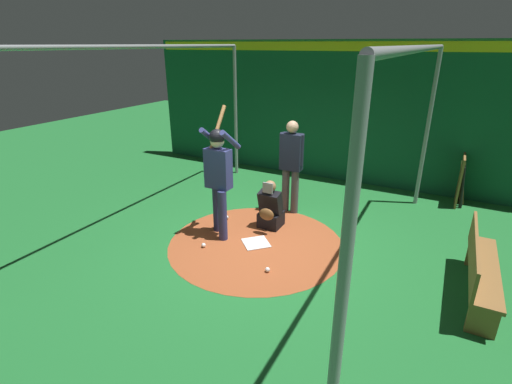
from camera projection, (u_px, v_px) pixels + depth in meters
ground_plane at (256, 243)px, 6.45m from camera, size 25.91×25.91×0.00m
dirt_circle at (256, 243)px, 6.45m from camera, size 2.98×2.98×0.01m
home_plate at (256, 243)px, 6.44m from camera, size 0.59×0.59×0.01m
batter at (218, 172)px, 6.33m from camera, size 0.68×0.49×2.23m
catcher at (270, 209)px, 6.90m from camera, size 0.58×0.40×0.92m
umpire at (291, 162)px, 7.31m from camera, size 0.23×0.49×1.85m
back_wall at (331, 112)px, 9.10m from camera, size 0.22×9.91×3.29m
cage_frame at (256, 111)px, 5.62m from camera, size 6.37×4.52×3.18m
bat_rack at (461, 179)px, 8.03m from camera, size 1.06×0.21×1.05m
bench at (480, 266)px, 4.97m from camera, size 1.88×0.36×0.85m
baseball_0 at (268, 270)px, 5.63m from camera, size 0.07×0.07×0.07m
baseball_1 at (204, 245)px, 6.31m from camera, size 0.07×0.07×0.07m
baseball_2 at (227, 217)px, 7.32m from camera, size 0.07×0.07×0.07m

